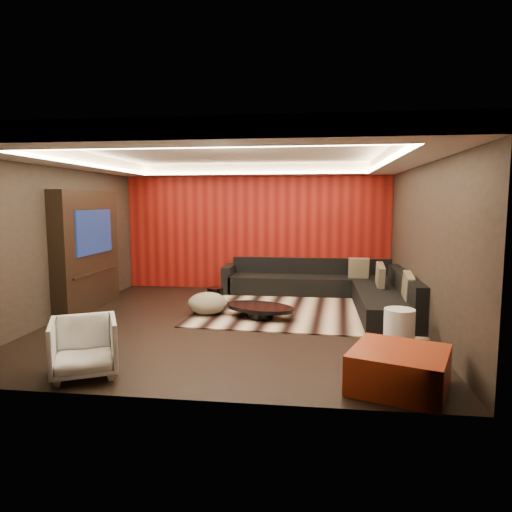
# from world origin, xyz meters

# --- Properties ---
(floor) EXTENTS (6.00, 6.00, 0.02)m
(floor) POSITION_xyz_m (0.00, 0.00, -0.01)
(floor) COLOR black
(floor) RESTS_ON ground
(ceiling) EXTENTS (6.00, 6.00, 0.02)m
(ceiling) POSITION_xyz_m (0.00, 0.00, 2.81)
(ceiling) COLOR silver
(ceiling) RESTS_ON ground
(wall_back) EXTENTS (6.00, 0.02, 2.80)m
(wall_back) POSITION_xyz_m (0.00, 3.01, 1.40)
(wall_back) COLOR black
(wall_back) RESTS_ON ground
(wall_left) EXTENTS (0.02, 6.00, 2.80)m
(wall_left) POSITION_xyz_m (-3.01, 0.00, 1.40)
(wall_left) COLOR black
(wall_left) RESTS_ON ground
(wall_right) EXTENTS (0.02, 6.00, 2.80)m
(wall_right) POSITION_xyz_m (3.01, 0.00, 1.40)
(wall_right) COLOR black
(wall_right) RESTS_ON ground
(red_feature_wall) EXTENTS (5.98, 0.05, 2.78)m
(red_feature_wall) POSITION_xyz_m (0.00, 2.97, 1.40)
(red_feature_wall) COLOR #6B0C0A
(red_feature_wall) RESTS_ON ground
(soffit_back) EXTENTS (6.00, 0.60, 0.22)m
(soffit_back) POSITION_xyz_m (0.00, 2.70, 2.69)
(soffit_back) COLOR silver
(soffit_back) RESTS_ON ground
(soffit_front) EXTENTS (6.00, 0.60, 0.22)m
(soffit_front) POSITION_xyz_m (0.00, -2.70, 2.69)
(soffit_front) COLOR silver
(soffit_front) RESTS_ON ground
(soffit_left) EXTENTS (0.60, 4.80, 0.22)m
(soffit_left) POSITION_xyz_m (-2.70, 0.00, 2.69)
(soffit_left) COLOR silver
(soffit_left) RESTS_ON ground
(soffit_right) EXTENTS (0.60, 4.80, 0.22)m
(soffit_right) POSITION_xyz_m (2.70, 0.00, 2.69)
(soffit_right) COLOR silver
(soffit_right) RESTS_ON ground
(cove_back) EXTENTS (4.80, 0.08, 0.04)m
(cove_back) POSITION_xyz_m (0.00, 2.36, 2.60)
(cove_back) COLOR #FFD899
(cove_back) RESTS_ON ground
(cove_front) EXTENTS (4.80, 0.08, 0.04)m
(cove_front) POSITION_xyz_m (0.00, -2.36, 2.60)
(cove_front) COLOR #FFD899
(cove_front) RESTS_ON ground
(cove_left) EXTENTS (0.08, 4.80, 0.04)m
(cove_left) POSITION_xyz_m (-2.36, 0.00, 2.60)
(cove_left) COLOR #FFD899
(cove_left) RESTS_ON ground
(cove_right) EXTENTS (0.08, 4.80, 0.04)m
(cove_right) POSITION_xyz_m (2.36, 0.00, 2.60)
(cove_right) COLOR #FFD899
(cove_right) RESTS_ON ground
(tv_surround) EXTENTS (0.30, 2.00, 2.20)m
(tv_surround) POSITION_xyz_m (-2.85, 0.60, 1.10)
(tv_surround) COLOR black
(tv_surround) RESTS_ON ground
(tv_screen) EXTENTS (0.04, 1.30, 0.80)m
(tv_screen) POSITION_xyz_m (-2.69, 0.60, 1.45)
(tv_screen) COLOR black
(tv_screen) RESTS_ON ground
(tv_shelf) EXTENTS (0.04, 1.60, 0.04)m
(tv_shelf) POSITION_xyz_m (-2.69, 0.60, 0.70)
(tv_shelf) COLOR black
(tv_shelf) RESTS_ON ground
(rug) EXTENTS (4.16, 3.22, 0.02)m
(rug) POSITION_xyz_m (1.20, 0.96, 0.01)
(rug) COLOR #CBB195
(rug) RESTS_ON floor
(coffee_table) EXTENTS (1.62, 1.62, 0.21)m
(coffee_table) POSITION_xyz_m (0.40, 0.31, 0.12)
(coffee_table) COLOR black
(coffee_table) RESTS_ON rug
(drum_stool) EXTENTS (0.36, 0.36, 0.36)m
(drum_stool) POSITION_xyz_m (-0.54, 1.05, 0.20)
(drum_stool) COLOR black
(drum_stool) RESTS_ON rug
(striped_pouf) EXTENTS (0.91, 0.91, 0.38)m
(striped_pouf) POSITION_xyz_m (-0.55, 0.46, 0.21)
(striped_pouf) COLOR beige
(striped_pouf) RESTS_ON rug
(white_side_table) EXTENTS (0.43, 0.43, 0.53)m
(white_side_table) POSITION_xyz_m (2.50, -0.93, 0.26)
(white_side_table) COLOR white
(white_side_table) RESTS_ON floor
(orange_ottoman) EXTENTS (1.24, 1.24, 0.43)m
(orange_ottoman) POSITION_xyz_m (2.24, -2.43, 0.21)
(orange_ottoman) COLOR #973113
(orange_ottoman) RESTS_ON floor
(armchair) EXTENTS (0.98, 0.98, 0.67)m
(armchair) POSITION_xyz_m (-1.30, -2.50, 0.34)
(armchair) COLOR silver
(armchair) RESTS_ON floor
(sectional_sofa) EXTENTS (3.65, 3.50, 0.75)m
(sectional_sofa) POSITION_xyz_m (1.73, 1.86, 0.26)
(sectional_sofa) COLOR black
(sectional_sofa) RESTS_ON floor
(throw_pillows) EXTENTS (0.87, 2.41, 0.50)m
(throw_pillows) POSITION_xyz_m (2.55, 1.34, 0.62)
(throw_pillows) COLOR beige
(throw_pillows) RESTS_ON sectional_sofa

